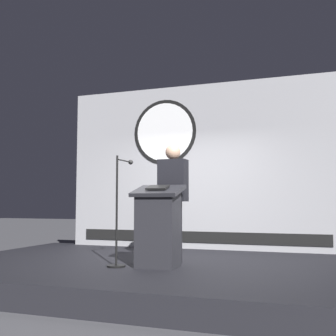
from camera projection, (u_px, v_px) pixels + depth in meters
ground_plane at (165, 284)px, 5.93m from camera, size 40.00×40.00×0.00m
stage_platform at (165, 273)px, 5.94m from camera, size 6.40×4.00×0.30m
banner_display at (197, 166)px, 7.83m from camera, size 5.14×0.12×3.06m
podium at (158, 227)px, 5.53m from camera, size 0.64×0.50×1.09m
speaker_person at (173, 202)px, 6.00m from camera, size 0.40×0.26×1.68m
microphone_stand at (119, 226)px, 5.63m from camera, size 0.24×0.59×1.48m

